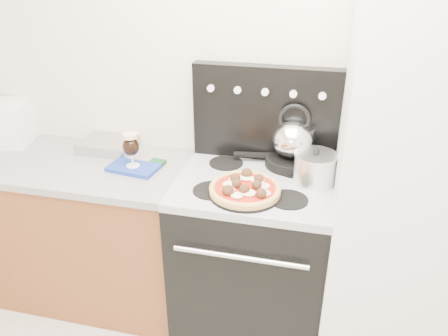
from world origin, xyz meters
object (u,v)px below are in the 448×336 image
(oven_mitt, at_px, (133,168))
(pizza, at_px, (245,188))
(base_cabinet, at_px, (71,230))
(stock_pot, at_px, (315,169))
(tea_kettle, at_px, (293,136))
(beer_glass, at_px, (131,150))
(skillet, at_px, (291,161))
(stove_body, at_px, (252,258))
(pizza_pan, at_px, (245,193))
(fridge, at_px, (407,194))

(oven_mitt, bearing_deg, pizza, -13.10)
(base_cabinet, bearing_deg, stock_pot, 0.75)
(tea_kettle, bearing_deg, beer_glass, -160.64)
(base_cabinet, bearing_deg, pizza, -8.78)
(beer_glass, relative_size, stock_pot, 0.94)
(skillet, bearing_deg, stove_body, -127.18)
(pizza_pan, distance_m, skillet, 0.39)
(pizza, height_order, skillet, pizza)
(oven_mitt, relative_size, stock_pot, 1.30)
(stove_body, relative_size, tea_kettle, 3.66)
(stove_body, bearing_deg, oven_mitt, 179.74)
(fridge, xyz_separation_m, tea_kettle, (-0.54, 0.23, 0.14))
(stock_pot, bearing_deg, fridge, -9.23)
(skillet, bearing_deg, beer_glass, -165.80)
(beer_glass, relative_size, pizza_pan, 0.55)
(base_cabinet, relative_size, stove_body, 1.65)
(tea_kettle, bearing_deg, stove_body, -122.02)
(base_cabinet, xyz_separation_m, pizza, (1.08, -0.17, 0.52))
(pizza_pan, bearing_deg, fridge, 9.20)
(oven_mitt, distance_m, pizza, 0.64)
(oven_mitt, relative_size, skillet, 0.95)
(fridge, bearing_deg, stock_pot, 170.77)
(stock_pot, bearing_deg, stove_body, -171.24)
(fridge, distance_m, beer_glass, 1.35)
(fridge, bearing_deg, base_cabinet, 178.41)
(oven_mitt, relative_size, pizza, 0.78)
(skillet, xyz_separation_m, stock_pot, (0.12, -0.16, 0.05))
(tea_kettle, bearing_deg, stock_pot, -47.53)
(base_cabinet, bearing_deg, skillet, 8.17)
(pizza_pan, bearing_deg, stock_pot, 31.43)
(oven_mitt, height_order, stock_pot, stock_pot)
(stove_body, xyz_separation_m, oven_mitt, (-0.65, 0.00, 0.47))
(beer_glass, xyz_separation_m, pizza, (0.62, -0.15, -0.06))
(oven_mitt, distance_m, beer_glass, 0.10)
(stock_pot, bearing_deg, base_cabinet, -179.25)
(stove_body, height_order, beer_glass, beer_glass)
(oven_mitt, distance_m, stock_pot, 0.93)
(tea_kettle, bearing_deg, pizza_pan, -112.06)
(pizza_pan, relative_size, pizza, 1.03)
(fridge, xyz_separation_m, pizza, (-0.72, -0.12, 0.00))
(stove_body, xyz_separation_m, pizza_pan, (-0.02, -0.14, 0.49))
(skillet, bearing_deg, pizza, -117.22)
(stove_body, bearing_deg, stock_pot, 8.76)
(stock_pot, bearing_deg, skillet, 127.31)
(skillet, bearing_deg, fridge, -23.02)
(oven_mitt, bearing_deg, beer_glass, 0.00)
(oven_mitt, bearing_deg, pizza_pan, -13.10)
(base_cabinet, distance_m, fridge, 1.88)
(beer_glass, distance_m, stock_pot, 0.93)
(base_cabinet, relative_size, tea_kettle, 6.03)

